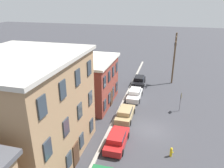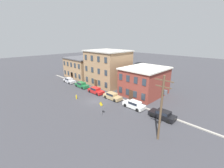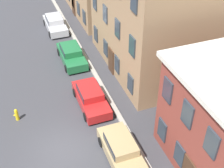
% 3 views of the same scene
% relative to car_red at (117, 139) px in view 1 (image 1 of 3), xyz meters
% --- Properties ---
extents(ground_plane, '(200.00, 200.00, 0.00)m').
position_rel_car_red_xyz_m(ground_plane, '(3.69, -3.05, -0.75)').
color(ground_plane, '#38383D').
extents(kerb_strip, '(56.00, 0.36, 0.16)m').
position_rel_car_red_xyz_m(kerb_strip, '(3.69, 1.45, -0.67)').
color(kerb_strip, '#9E998E').
rests_on(kerb_strip, ground_plane).
extents(apartment_midblock, '(11.40, 9.59, 9.77)m').
position_rel_car_red_xyz_m(apartment_midblock, '(-3.51, 7.49, 4.15)').
color(apartment_midblock, '#9E7A56').
rests_on(apartment_midblock, ground_plane).
extents(apartment_far, '(8.78, 10.39, 6.48)m').
position_rel_car_red_xyz_m(apartment_far, '(8.64, 7.89, 2.50)').
color(apartment_far, brown).
rests_on(apartment_far, ground_plane).
extents(car_red, '(4.40, 1.92, 1.43)m').
position_rel_car_red_xyz_m(car_red, '(0.00, 0.00, 0.00)').
color(car_red, '#B21E1E').
rests_on(car_red, ground_plane).
extents(car_tan, '(4.40, 1.92, 1.43)m').
position_rel_car_red_xyz_m(car_tan, '(5.48, 0.26, 0.00)').
color(car_tan, tan).
rests_on(car_tan, ground_plane).
extents(car_white, '(4.40, 1.92, 1.43)m').
position_rel_car_red_xyz_m(car_white, '(11.62, 0.07, 0.00)').
color(car_white, silver).
rests_on(car_white, ground_plane).
extents(car_black, '(4.40, 1.92, 1.43)m').
position_rel_car_red_xyz_m(car_black, '(17.37, 0.30, 0.00)').
color(car_black, black).
rests_on(car_black, ground_plane).
extents(caution_sign, '(0.99, 0.08, 2.63)m').
position_rel_car_red_xyz_m(caution_sign, '(9.29, -6.33, 1.01)').
color(caution_sign, slate).
rests_on(caution_sign, ground_plane).
extents(utility_pole, '(2.40, 0.44, 8.80)m').
position_rel_car_red_xyz_m(utility_pole, '(19.62, -5.21, 4.20)').
color(utility_pole, brown).
rests_on(utility_pole, ground_plane).
extents(fire_hydrant, '(0.24, 0.34, 0.96)m').
position_rel_car_red_xyz_m(fire_hydrant, '(-0.24, -5.35, -0.27)').
color(fire_hydrant, yellow).
rests_on(fire_hydrant, ground_plane).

